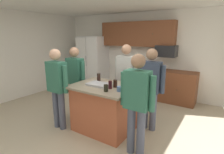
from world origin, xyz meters
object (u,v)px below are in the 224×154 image
Objects in this scene: kitchen_island at (104,108)px; person_host_foreground at (57,84)px; glass_pilsner at (106,88)px; glass_short_whisky at (99,77)px; person_guest_right at (126,76)px; glass_stout_tall at (115,84)px; person_guest_left at (75,77)px; refrigerator at (93,62)px; glass_dark_ale at (110,85)px; serving_tray at (99,84)px; mug_blue_stoneware at (119,89)px; person_elder_center at (137,99)px; person_guest_by_door at (150,84)px; microwave_over_range at (166,51)px.

kitchen_island is 1.04m from person_host_foreground.
glass_pilsner is 0.74× the size of glass_short_whisky.
kitchen_island is 0.73× the size of person_guest_right.
glass_stout_tall is (0.20, -0.80, 0.03)m from person_guest_right.
glass_short_whisky is (0.64, 0.05, 0.08)m from person_guest_left.
refrigerator reaches higher than glass_dark_ale.
glass_dark_ale is 0.32m from serving_tray.
glass_pilsner is (1.19, -0.47, 0.06)m from person_guest_left.
person_guest_left is at bearing 166.20° from mug_blue_stoneware.
glass_short_whisky reaches higher than glass_pilsner.
refrigerator is at bearing -19.53° from person_elder_center.
person_guest_right is (0.04, 0.83, 0.51)m from kitchen_island.
refrigerator is at bearing 134.31° from glass_dark_ale.
person_guest_right is (-0.71, 0.31, 0.03)m from person_guest_by_door.
kitchen_island is 7.50× the size of glass_short_whisky.
microwave_over_range is at bearing 167.47° from person_guest_right.
person_guest_right is 0.68m from glass_short_whisky.
person_guest_right reaches higher than serving_tray.
microwave_over_range is (2.60, 0.12, 0.52)m from refrigerator.
mug_blue_stoneware is at bearing -18.45° from kitchen_island.
kitchen_island is 2.82× the size of serving_tray.
refrigerator is at bearing 130.75° from person_guest_left.
person_guest_by_door is 1.01× the size of person_elder_center.
microwave_over_range is 3.81× the size of glass_dark_ale.
mug_blue_stoneware is (0.40, -0.98, 0.00)m from person_guest_right.
person_guest_right is 12.04× the size of glass_stout_tall.
person_guest_by_door is 11.74× the size of glass_stout_tall.
refrigerator is 3.50m from glass_pilsner.
person_guest_left is 0.99× the size of person_host_foreground.
glass_dark_ale is at bearing -101.37° from glass_stout_tall.
person_guest_left reaches higher than glass_pilsner.
glass_stout_tall is at bearing -43.76° from refrigerator.
person_host_foreground is 11.19× the size of glass_dark_ale.
refrigerator is 2.74m from glass_short_whisky.
person_elder_center is at bearing -6.64° from glass_pilsner.
serving_tray is (-0.53, 0.11, -0.03)m from mug_blue_stoneware.
microwave_over_range is at bearing 70.13° from glass_short_whisky.
person_guest_by_door is 0.97× the size of person_guest_right.
person_elder_center reaches higher than glass_stout_tall.
person_guest_by_door reaches higher than person_host_foreground.
glass_short_whisky is at bearing 152.43° from mug_blue_stoneware.
glass_pilsner is at bearing -47.42° from refrigerator.
kitchen_island is 10.13× the size of glass_pilsner.
person_elder_center is (0.83, -1.18, -0.04)m from person_guest_right.
microwave_over_range is 2.74m from glass_pilsner.
person_guest_by_door is (0.27, -1.89, -0.50)m from microwave_over_range.
microwave_over_range is 0.34× the size of person_host_foreground.
person_guest_right is at bearing 104.37° from glass_stout_tall.
person_guest_right is 1.17m from person_guest_left.
mug_blue_stoneware is at bearing -11.26° from serving_tray.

